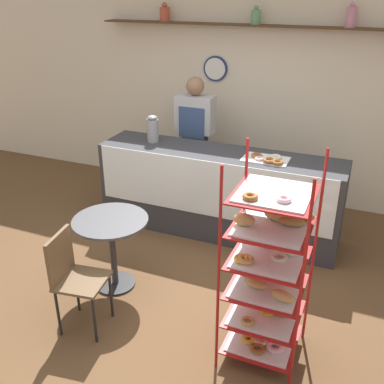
# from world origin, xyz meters

# --- Properties ---
(ground_plane) EXTENTS (14.00, 14.00, 0.00)m
(ground_plane) POSITION_xyz_m (0.00, 0.00, 0.00)
(ground_plane) COLOR brown
(back_wall) EXTENTS (10.00, 0.30, 2.70)m
(back_wall) POSITION_xyz_m (-0.00, 2.43, 1.36)
(back_wall) COLOR beige
(back_wall) RESTS_ON ground_plane
(display_counter) EXTENTS (2.75, 0.62, 0.99)m
(display_counter) POSITION_xyz_m (0.00, 1.20, 0.50)
(display_counter) COLOR #333338
(display_counter) RESTS_ON ground_plane
(pastry_rack) EXTENTS (0.58, 0.59, 1.66)m
(pastry_rack) POSITION_xyz_m (0.98, -0.47, 0.78)
(pastry_rack) COLOR #A51919
(pastry_rack) RESTS_ON ground_plane
(person_worker) EXTENTS (0.47, 0.23, 1.67)m
(person_worker) POSITION_xyz_m (-0.53, 1.77, 0.91)
(person_worker) COLOR #282833
(person_worker) RESTS_ON ground_plane
(cafe_table) EXTENTS (0.70, 0.70, 0.72)m
(cafe_table) POSITION_xyz_m (-0.56, -0.17, 0.54)
(cafe_table) COLOR #262628
(cafe_table) RESTS_ON ground_plane
(cafe_chair) EXTENTS (0.43, 0.43, 0.87)m
(cafe_chair) POSITION_xyz_m (-0.56, -0.78, 0.54)
(cafe_chair) COLOR black
(cafe_chair) RESTS_ON ground_plane
(coffee_carafe) EXTENTS (0.13, 0.13, 0.31)m
(coffee_carafe) POSITION_xyz_m (-0.83, 1.24, 1.14)
(coffee_carafe) COLOR gray
(coffee_carafe) RESTS_ON display_counter
(donut_tray_counter) EXTENTS (0.48, 0.31, 0.05)m
(donut_tray_counter) POSITION_xyz_m (0.55, 1.14, 1.01)
(donut_tray_counter) COLOR white
(donut_tray_counter) RESTS_ON display_counter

